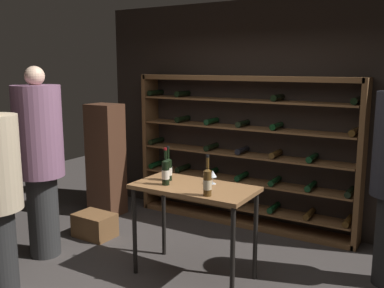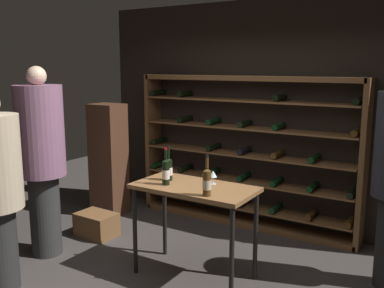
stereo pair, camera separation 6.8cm
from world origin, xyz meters
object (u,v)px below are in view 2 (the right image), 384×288
Objects in this scene: person_bystander_red_print at (41,153)px; wine_bottle_green_slim at (166,172)px; wine_crate at (97,225)px; wine_bottle_gold_foil at (168,168)px; wine_rack at (244,153)px; wine_bottle_red_label at (207,182)px; tasting_table at (194,197)px; display_cabinet at (109,159)px; wine_glass_stemmed_left at (213,175)px.

wine_bottle_green_slim is at bearing 24.02° from person_bystander_red_print.
wine_bottle_gold_foil reaches higher than wine_crate.
person_bystander_red_print is at bearing -126.29° from wine_rack.
person_bystander_red_print is 1.94m from wine_bottle_red_label.
wine_bottle_green_slim is at bearing -155.83° from tasting_table.
person_bystander_red_print is at bearing -165.75° from tasting_table.
display_cabinet is at bearing 154.40° from tasting_table.
person_bystander_red_print is at bearing -76.58° from display_cabinet.
tasting_table is 0.28m from wine_glass_stemmed_left.
person_bystander_red_print is 5.90× the size of wine_bottle_gold_foil.
tasting_table is at bearing -129.16° from wine_glass_stemmed_left.
wine_bottle_gold_foil is at bearing -166.30° from wine_glass_stemmed_left.
wine_rack reaches higher than wine_bottle_green_slim.
display_cabinet is at bearing 152.57° from wine_bottle_red_label.
display_cabinet is (-2.00, 0.96, -0.04)m from tasting_table.
wine_bottle_gold_foil is at bearing 156.68° from wine_bottle_red_label.
wine_bottle_red_label is (2.26, -1.17, 0.28)m from display_cabinet.
wine_glass_stemmed_left reaches higher than tasting_table.
wine_rack is 1.69m from wine_bottle_green_slim.
wine_bottle_red_label is 2.75× the size of wine_glass_stemmed_left.
person_bystander_red_print is 5.57× the size of wine_bottle_red_label.
person_bystander_red_print is 5.65× the size of wine_bottle_green_slim.
wine_bottle_gold_foil is at bearing 116.35° from wine_bottle_green_slim.
wine_crate is at bearing 164.90° from wine_bottle_green_slim.
wine_crate is at bearing 176.96° from wine_glass_stemmed_left.
wine_crate is at bearing 165.99° from wine_bottle_red_label.
tasting_table is 0.76× the size of display_cabinet.
wine_bottle_red_label is at bearing -23.32° from wine_bottle_gold_foil.
person_bystander_red_print reaches higher than wine_rack.
wine_rack is 1.90m from display_cabinet.
tasting_table is 0.40m from wine_bottle_gold_foil.
tasting_table is 1.75m from person_bystander_red_print.
wine_crate is 1.30× the size of wine_bottle_red_label.
person_bystander_red_print is at bearing -162.26° from wine_glass_stemmed_left.
wine_bottle_green_slim is 0.99× the size of wine_bottle_red_label.
wine_bottle_green_slim is (1.41, 0.31, -0.08)m from person_bystander_red_print.
person_bystander_red_print is 1.20m from wine_crate.
person_bystander_red_print is at bearing -99.41° from wine_crate.
wine_glass_stemmed_left is at bearing 29.41° from person_bystander_red_print.
wine_bottle_green_slim is at bearing -63.65° from wine_bottle_gold_foil.
wine_bottle_green_slim reaches higher than wine_bottle_gold_foil.
wine_rack is 1.92× the size of display_cabinet.
wine_bottle_green_slim reaches higher than wine_crate.
wine_bottle_green_slim is (-0.05, -1.68, 0.11)m from wine_rack.
wine_rack is 6.21× the size of wine_crate.
display_cabinet reaches higher than wine_bottle_gold_foil.
wine_rack is at bearing 18.81° from display_cabinet.
tasting_table is at bearing -8.69° from wine_crate.
wine_crate is at bearing -58.58° from display_cabinet.
wine_bottle_gold_foil reaches higher than wine_glass_stemmed_left.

